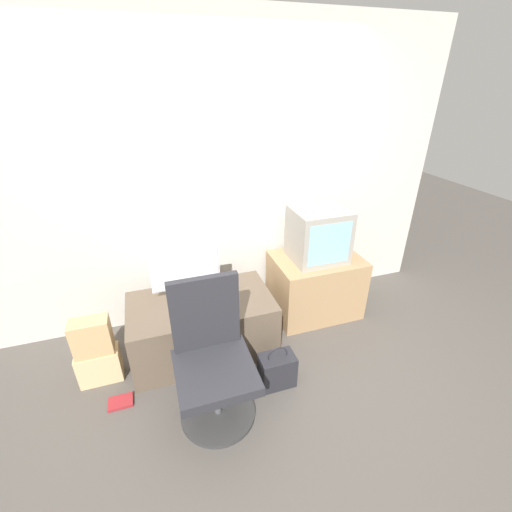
{
  "coord_description": "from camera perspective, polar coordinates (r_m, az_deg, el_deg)",
  "views": [
    {
      "loc": [
        -0.6,
        -1.56,
        2.12
      ],
      "look_at": [
        0.22,
        0.9,
        0.75
      ],
      "focal_mm": 24.0,
      "sensor_mm": 36.0,
      "label": 1
    }
  ],
  "objects": [
    {
      "name": "crt_tv",
      "position": [
        3.15,
        10.36,
        3.5
      ],
      "size": [
        0.48,
        0.42,
        0.49
      ],
      "color": "gray",
      "rests_on": "side_stand"
    },
    {
      "name": "ground_plane",
      "position": [
        2.7,
        1.77,
        -23.88
      ],
      "size": [
        12.0,
        12.0,
        0.0
      ],
      "primitive_type": "plane",
      "color": "#4C4742"
    },
    {
      "name": "cardboard_box_upper",
      "position": [
        2.85,
        -25.72,
        -12.06
      ],
      "size": [
        0.27,
        0.15,
        0.29
      ],
      "color": "tan",
      "rests_on": "cardboard_box_lower"
    },
    {
      "name": "desk",
      "position": [
        2.99,
        -8.87,
        -11.33
      ],
      "size": [
        1.17,
        0.65,
        0.5
      ],
      "color": "brown",
      "rests_on": "ground_plane"
    },
    {
      "name": "wall_back",
      "position": [
        3.06,
        -6.56,
        12.14
      ],
      "size": [
        4.4,
        0.05,
        2.6
      ],
      "color": "beige",
      "rests_on": "ground_plane"
    },
    {
      "name": "office_chair",
      "position": [
        2.41,
        -7.23,
        -17.21
      ],
      "size": [
        0.52,
        0.52,
        1.0
      ],
      "color": "#333333",
      "rests_on": "ground_plane"
    },
    {
      "name": "main_monitor",
      "position": [
        2.81,
        -11.61,
        -2.83
      ],
      "size": [
        0.56,
        0.24,
        0.44
      ],
      "color": "silver",
      "rests_on": "desk"
    },
    {
      "name": "book",
      "position": [
        2.89,
        -21.63,
        -21.69
      ],
      "size": [
        0.17,
        0.12,
        0.02
      ],
      "color": "maroon",
      "rests_on": "ground_plane"
    },
    {
      "name": "side_stand",
      "position": [
        3.42,
        9.77,
        -4.73
      ],
      "size": [
        0.82,
        0.59,
        0.6
      ],
      "color": "#A37F56",
      "rests_on": "ground_plane"
    },
    {
      "name": "handbag",
      "position": [
        2.75,
        3.53,
        -18.4
      ],
      "size": [
        0.27,
        0.17,
        0.36
      ],
      "color": "#232328",
      "rests_on": "ground_plane"
    },
    {
      "name": "keyboard",
      "position": [
        2.75,
        -10.19,
        -8.74
      ],
      "size": [
        0.36,
        0.12,
        0.01
      ],
      "color": "#2D2D2D",
      "rests_on": "desk"
    },
    {
      "name": "cardboard_box_lower",
      "position": [
        3.03,
        -24.58,
        -16.22
      ],
      "size": [
        0.31,
        0.17,
        0.28
      ],
      "color": "#D1B27F",
      "rests_on": "ground_plane"
    },
    {
      "name": "mouse",
      "position": [
        2.78,
        -5.01,
        -7.61
      ],
      "size": [
        0.07,
        0.03,
        0.03
      ],
      "color": "#4C4C51",
      "rests_on": "desk"
    }
  ]
}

